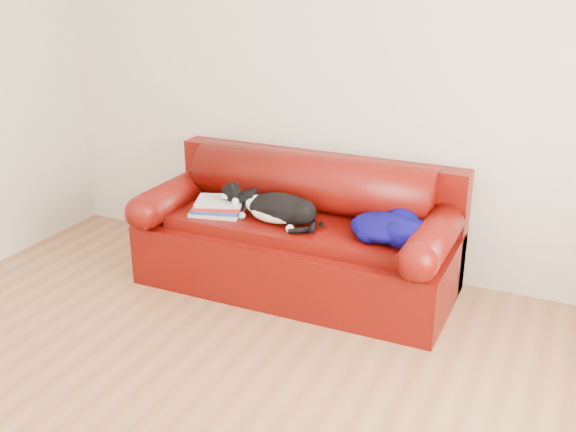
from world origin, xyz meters
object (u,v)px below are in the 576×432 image
at_px(book_stack, 219,206).
at_px(blanket, 389,226).
at_px(sofa_base, 297,254).
at_px(cat, 280,209).

bearing_deg(book_stack, blanket, 3.50).
height_order(book_stack, blanket, blanket).
xyz_separation_m(sofa_base, cat, (-0.07, -0.12, 0.36)).
bearing_deg(sofa_base, cat, -121.11).
relative_size(cat, blanket, 1.21).
bearing_deg(book_stack, cat, 1.74).
xyz_separation_m(book_stack, cat, (0.45, 0.01, 0.05)).
distance_m(book_stack, cat, 0.46).
relative_size(sofa_base, book_stack, 5.47).
height_order(cat, blanket, cat).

